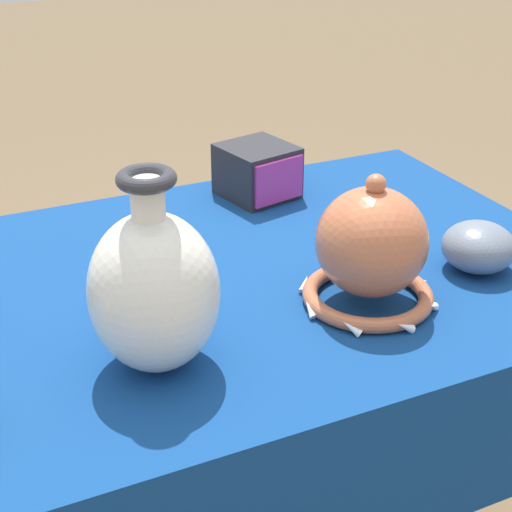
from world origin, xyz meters
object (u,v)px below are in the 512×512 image
Objects in this scene: bowl_shallow_slate at (479,247)px; vase_tall_bulbous at (154,290)px; vase_dome_bell at (371,251)px; mosaic_tile_box at (258,171)px; jar_round_porcelain at (149,264)px.

vase_tall_bulbous is at bearing -176.20° from bowl_shallow_slate.
vase_dome_bell is at bearing 3.62° from vase_tall_bulbous.
mosaic_tile_box is 0.42m from jar_round_porcelain.
jar_round_porcelain reaches higher than mosaic_tile_box.
vase_dome_bell is at bearing -105.53° from mosaic_tile_box.
mosaic_tile_box is at bearing 86.93° from vase_dome_bell.
jar_round_porcelain is at bearing 155.51° from vase_dome_bell.
jar_round_porcelain is (-0.48, 0.11, 0.02)m from bowl_shallow_slate.
vase_tall_bulbous reaches higher than mosaic_tile_box.
jar_round_porcelain is (-0.30, -0.29, 0.01)m from mosaic_tile_box.
vase_tall_bulbous is 0.53m from bowl_shallow_slate.
bowl_shallow_slate is at bearing -13.11° from jar_round_porcelain.
vase_dome_bell is 1.77× the size of bowl_shallow_slate.
vase_tall_bulbous is 1.88× the size of jar_round_porcelain.
mosaic_tile_box is at bearing 52.20° from vase_tall_bulbous.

